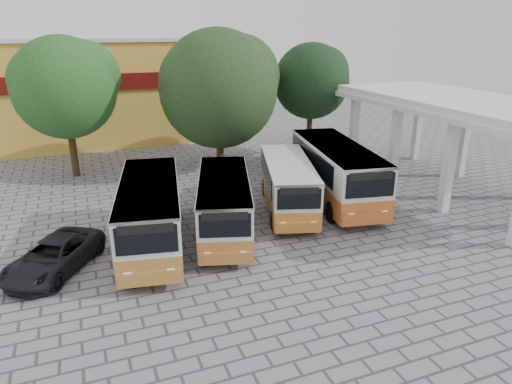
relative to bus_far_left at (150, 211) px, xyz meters
name	(u,v)px	position (x,y,z in m)	size (l,w,h in m)	color
ground	(328,251)	(6.87, -3.28, -1.66)	(90.00, 90.00, 0.00)	slate
terminal_shelter	(464,107)	(17.37, 0.72, 3.25)	(6.80, 15.80, 5.40)	silver
shophouse_block	(52,91)	(-4.13, 22.71, 2.50)	(20.40, 10.40, 8.30)	gold
bus_far_left	(150,211)	(0.00, 0.00, 0.00)	(3.82, 8.32, 2.87)	#A76D2A
bus_centre_left	(224,202)	(3.34, 0.13, -0.12)	(4.28, 7.83, 2.66)	#AA662B
bus_centre_right	(288,182)	(7.26, 1.65, -0.15)	(4.27, 7.72, 2.62)	#BA6D25
bus_far_right	(336,169)	(10.24, 1.92, 0.14)	(4.17, 9.04, 3.12)	#BC5A22
tree_left	(65,84)	(-2.86, 11.94, 4.12)	(6.49, 6.18, 8.68)	#432C16
tree_middle	(220,85)	(6.38, 10.38, 3.85)	(8.05, 7.67, 9.09)	#4C331B
tree_right	(312,79)	(13.73, 11.56, 3.86)	(5.72, 5.45, 8.07)	#39281B
parked_car	(54,256)	(-3.94, -0.81, -1.02)	(2.14, 4.63, 1.29)	black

